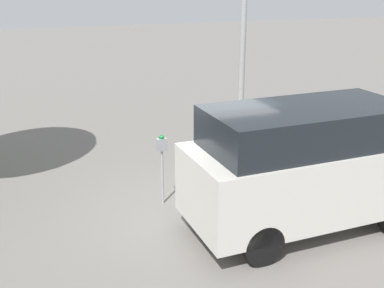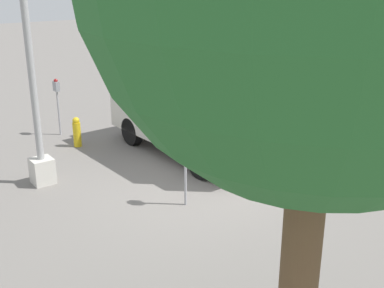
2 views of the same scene
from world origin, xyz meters
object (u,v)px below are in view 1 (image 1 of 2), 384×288
Objects in this scene: parking_meter_near at (162,154)px; lamp_post at (241,104)px; parking_meter_far at (377,122)px; fire_hydrant at (332,157)px; parked_van at (308,164)px.

lamp_post is at bearing 29.80° from parking_meter_near.
fire_hydrant is (-1.19, 0.02, -0.77)m from parking_meter_far.
parked_van is at bearing -44.15° from parking_meter_near.
fire_hydrant is (4.38, 0.27, -0.73)m from parking_meter_near.
parking_meter_far reaches higher than parking_meter_near.
parking_meter_near is at bearing -176.53° from fire_hydrant.
parking_meter_near is 4.45m from fire_hydrant.
parking_meter_near is 1.96× the size of fire_hydrant.
fire_hydrant is (1.75, -1.56, -1.10)m from lamp_post.
lamp_post is (2.63, 1.82, 0.37)m from parking_meter_near.
parking_meter_far is 2.02× the size of fire_hydrant.
parking_meter_near is 0.97× the size of parking_meter_far.
parked_van is (-0.38, -3.66, -0.22)m from lamp_post.
parked_van reaches higher than parking_meter_far.
parking_meter_far is (5.58, 0.25, 0.03)m from parking_meter_near.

